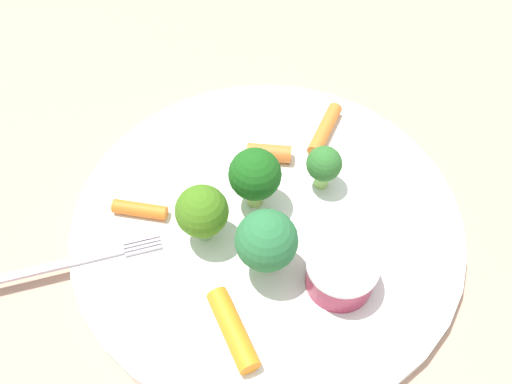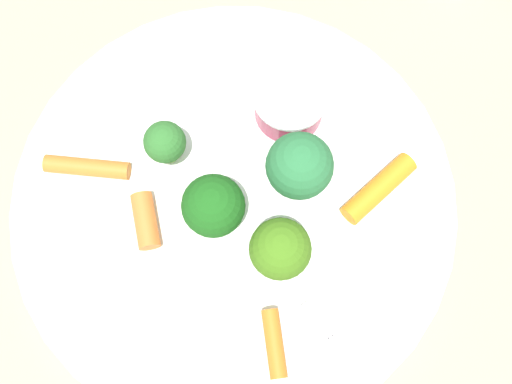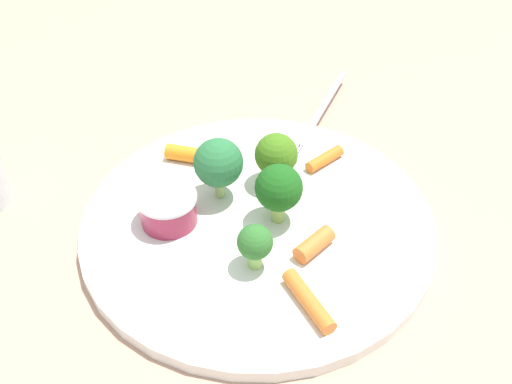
{
  "view_description": "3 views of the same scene",
  "coord_description": "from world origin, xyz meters",
  "px_view_note": "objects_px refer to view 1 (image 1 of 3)",
  "views": [
    {
      "loc": [
        0.0,
        -0.24,
        0.37
      ],
      "look_at": [
        -0.01,
        0.01,
        0.03
      ],
      "focal_mm": 37.99,
      "sensor_mm": 36.0,
      "label": 1
    },
    {
      "loc": [
        -0.12,
        0.02,
        0.42
      ],
      "look_at": [
        -0.0,
        -0.02,
        0.02
      ],
      "focal_mm": 42.93,
      "sensor_mm": 36.0,
      "label": 2
    },
    {
      "loc": [
        0.28,
        0.24,
        0.37
      ],
      "look_at": [
        -0.02,
        -0.02,
        0.02
      ],
      "focal_mm": 40.78,
      "sensor_mm": 36.0,
      "label": 3
    }
  ],
  "objects_px": {
    "broccoli_floret_1": "(200,212)",
    "sauce_cup": "(338,273)",
    "carrot_stick_3": "(323,129)",
    "fork": "(38,270)",
    "carrot_stick_0": "(270,153)",
    "carrot_stick_1": "(138,206)",
    "broccoli_floret_2": "(258,241)",
    "broccoli_floret_0": "(253,175)",
    "carrot_stick_2": "(230,329)",
    "plate": "(265,222)",
    "broccoli_floret_3": "(322,165)"
  },
  "relations": [
    {
      "from": "broccoli_floret_3",
      "to": "carrot_stick_3",
      "type": "distance_m",
      "value": 0.06
    },
    {
      "from": "carrot_stick_1",
      "to": "carrot_stick_2",
      "type": "bearing_deg",
      "value": -51.59
    },
    {
      "from": "broccoli_floret_2",
      "to": "carrot_stick_1",
      "type": "height_order",
      "value": "broccoli_floret_2"
    },
    {
      "from": "fork",
      "to": "broccoli_floret_2",
      "type": "bearing_deg",
      "value": 3.09
    },
    {
      "from": "broccoli_floret_2",
      "to": "broccoli_floret_3",
      "type": "relative_size",
      "value": 1.46
    },
    {
      "from": "plate",
      "to": "broccoli_floret_1",
      "type": "xyz_separation_m",
      "value": [
        -0.05,
        -0.02,
        0.04
      ]
    },
    {
      "from": "plate",
      "to": "broccoli_floret_2",
      "type": "relative_size",
      "value": 5.15
    },
    {
      "from": "sauce_cup",
      "to": "broccoli_floret_2",
      "type": "relative_size",
      "value": 0.86
    },
    {
      "from": "broccoli_floret_0",
      "to": "carrot_stick_1",
      "type": "bearing_deg",
      "value": -172.65
    },
    {
      "from": "fork",
      "to": "broccoli_floret_0",
      "type": "bearing_deg",
      "value": 23.71
    },
    {
      "from": "plate",
      "to": "sauce_cup",
      "type": "distance_m",
      "value": 0.08
    },
    {
      "from": "carrot_stick_1",
      "to": "carrot_stick_3",
      "type": "xyz_separation_m",
      "value": [
        0.15,
        0.09,
        0.0
      ]
    },
    {
      "from": "plate",
      "to": "sauce_cup",
      "type": "relative_size",
      "value": 6.02
    },
    {
      "from": "broccoli_floret_2",
      "to": "broccoli_floret_0",
      "type": "bearing_deg",
      "value": 95.68
    },
    {
      "from": "broccoli_floret_2",
      "to": "fork",
      "type": "relative_size",
      "value": 0.33
    },
    {
      "from": "sauce_cup",
      "to": "carrot_stick_3",
      "type": "xyz_separation_m",
      "value": [
        -0.0,
        0.15,
        -0.01
      ]
    },
    {
      "from": "plate",
      "to": "broccoli_floret_0",
      "type": "xyz_separation_m",
      "value": [
        -0.01,
        0.01,
        0.04
      ]
    },
    {
      "from": "broccoli_floret_1",
      "to": "broccoli_floret_2",
      "type": "height_order",
      "value": "broccoli_floret_2"
    },
    {
      "from": "broccoli_floret_2",
      "to": "carrot_stick_2",
      "type": "xyz_separation_m",
      "value": [
        -0.02,
        -0.05,
        -0.03
      ]
    },
    {
      "from": "plate",
      "to": "carrot_stick_0",
      "type": "relative_size",
      "value": 8.22
    },
    {
      "from": "broccoli_floret_0",
      "to": "fork",
      "type": "relative_size",
      "value": 0.31
    },
    {
      "from": "broccoli_floret_1",
      "to": "sauce_cup",
      "type": "bearing_deg",
      "value": -20.14
    },
    {
      "from": "carrot_stick_1",
      "to": "carrot_stick_3",
      "type": "distance_m",
      "value": 0.18
    },
    {
      "from": "carrot_stick_3",
      "to": "fork",
      "type": "relative_size",
      "value": 0.33
    },
    {
      "from": "broccoli_floret_0",
      "to": "carrot_stick_0",
      "type": "xyz_separation_m",
      "value": [
        0.01,
        0.05,
        -0.03
      ]
    },
    {
      "from": "broccoli_floret_3",
      "to": "carrot_stick_0",
      "type": "relative_size",
      "value": 1.09
    },
    {
      "from": "sauce_cup",
      "to": "carrot_stick_3",
      "type": "relative_size",
      "value": 0.88
    },
    {
      "from": "broccoli_floret_0",
      "to": "fork",
      "type": "distance_m",
      "value": 0.18
    },
    {
      "from": "plate",
      "to": "broccoli_floret_3",
      "type": "distance_m",
      "value": 0.06
    },
    {
      "from": "broccoli_floret_1",
      "to": "carrot_stick_3",
      "type": "bearing_deg",
      "value": 48.88
    },
    {
      "from": "plate",
      "to": "carrot_stick_2",
      "type": "distance_m",
      "value": 0.1
    },
    {
      "from": "sauce_cup",
      "to": "carrot_stick_0",
      "type": "height_order",
      "value": "sauce_cup"
    },
    {
      "from": "plate",
      "to": "carrot_stick_2",
      "type": "xyz_separation_m",
      "value": [
        -0.02,
        -0.1,
        0.01
      ]
    },
    {
      "from": "carrot_stick_0",
      "to": "fork",
      "type": "xyz_separation_m",
      "value": [
        -0.17,
        -0.12,
        -0.01
      ]
    },
    {
      "from": "broccoli_floret_0",
      "to": "broccoli_floret_2",
      "type": "height_order",
      "value": "broccoli_floret_2"
    },
    {
      "from": "plate",
      "to": "broccoli_floret_2",
      "type": "xyz_separation_m",
      "value": [
        -0.0,
        -0.05,
        0.04
      ]
    },
    {
      "from": "broccoli_floret_2",
      "to": "plate",
      "type": "bearing_deg",
      "value": 84.61
    },
    {
      "from": "broccoli_floret_3",
      "to": "sauce_cup",
      "type": "bearing_deg",
      "value": -84.01
    },
    {
      "from": "carrot_stick_3",
      "to": "fork",
      "type": "height_order",
      "value": "carrot_stick_3"
    },
    {
      "from": "broccoli_floret_0",
      "to": "broccoli_floret_1",
      "type": "bearing_deg",
      "value": -138.41
    },
    {
      "from": "plate",
      "to": "carrot_stick_3",
      "type": "bearing_deg",
      "value": 62.05
    },
    {
      "from": "sauce_cup",
      "to": "carrot_stick_1",
      "type": "distance_m",
      "value": 0.17
    },
    {
      "from": "carrot_stick_2",
      "to": "carrot_stick_3",
      "type": "bearing_deg",
      "value": 69.77
    },
    {
      "from": "broccoli_floret_1",
      "to": "carrot_stick_1",
      "type": "distance_m",
      "value": 0.06
    },
    {
      "from": "plate",
      "to": "carrot_stick_0",
      "type": "xyz_separation_m",
      "value": [
        0.0,
        0.06,
        0.01
      ]
    },
    {
      "from": "sauce_cup",
      "to": "carrot_stick_0",
      "type": "xyz_separation_m",
      "value": [
        -0.05,
        0.12,
        -0.01
      ]
    },
    {
      "from": "carrot_stick_0",
      "to": "broccoli_floret_2",
      "type": "bearing_deg",
      "value": -93.78
    },
    {
      "from": "plate",
      "to": "fork",
      "type": "relative_size",
      "value": 1.72
    },
    {
      "from": "broccoli_floret_1",
      "to": "broccoli_floret_2",
      "type": "bearing_deg",
      "value": -31.56
    },
    {
      "from": "broccoli_floret_0",
      "to": "broccoli_floret_2",
      "type": "bearing_deg",
      "value": -84.32
    }
  ]
}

